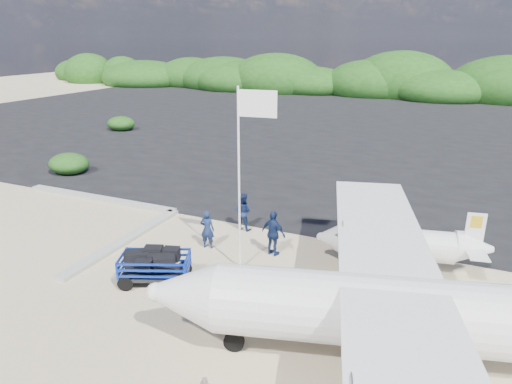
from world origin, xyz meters
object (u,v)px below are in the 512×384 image
aircraft_large (495,156)px  aircraft_small (226,117)px  crew_b (243,212)px  baggage_cart (156,283)px  crew_a (207,229)px  flagpole (240,268)px  signboard (305,326)px  crew_c (274,233)px

aircraft_large → aircraft_small: (-24.63, 6.88, 0.00)m
crew_b → aircraft_large: 21.39m
baggage_cart → crew_b: size_ratio=1.49×
aircraft_large → crew_a: bearing=47.0°
flagpole → aircraft_small: bearing=118.3°
baggage_cart → signboard: bearing=-25.2°
crew_a → aircraft_small: crew_a is taller
crew_a → aircraft_small: size_ratio=0.25×
flagpole → aircraft_small: (-15.46, 28.65, 0.00)m
baggage_cart → aircraft_small: size_ratio=0.40×
crew_c → aircraft_large: bearing=-99.2°
signboard → aircraft_small: aircraft_small is taller
baggage_cart → flagpole: 3.00m
flagpole → aircraft_small: size_ratio=1.04×
baggage_cart → aircraft_large: bearing=42.2°
crew_b → aircraft_large: aircraft_large is taller
flagpole → crew_a: 2.28m
crew_a → aircraft_large: size_ratio=0.10×
signboard → aircraft_small: (-18.68, 31.01, 0.00)m
baggage_cart → crew_b: crew_b is taller
flagpole → aircraft_large: (9.17, 21.77, 0.00)m
crew_a → crew_c: (2.60, 0.47, 0.11)m
baggage_cart → crew_b: 5.40m
aircraft_small → signboard: bearing=109.3°
signboard → crew_b: 7.27m
flagpole → crew_b: bearing=113.7°
crew_c → baggage_cart: bearing=64.9°
crew_b → aircraft_large: size_ratio=0.10×
crew_c → aircraft_small: crew_c is taller
baggage_cart → aircraft_large: (11.31, 23.87, 0.00)m
aircraft_small → baggage_cart: bearing=101.7°
aircraft_small → flagpole: bearing=106.6°
crew_a → crew_b: size_ratio=0.95×
crew_a → crew_b: crew_b is taller
crew_b → aircraft_large: (10.57, 18.58, -0.82)m
signboard → crew_a: bearing=141.2°
baggage_cart → crew_a: (0.24, 3.10, 0.78)m
crew_c → aircraft_small: 31.64m
flagpole → signboard: (3.22, -2.36, 0.00)m
baggage_cart → aircraft_large: 26.42m
flagpole → crew_b: size_ratio=3.92×
flagpole → aircraft_large: size_ratio=0.41×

